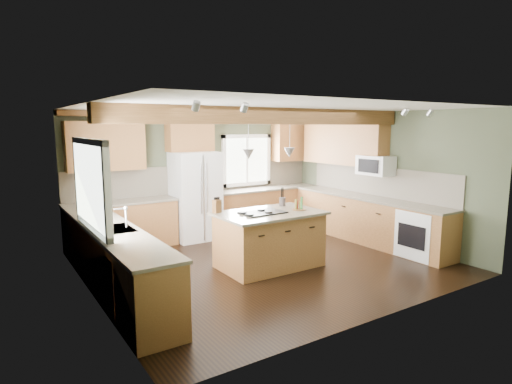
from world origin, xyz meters
TOP-DOWN VIEW (x-y plane):
  - floor at (0.00, 0.00)m, footprint 5.60×5.60m
  - ceiling at (0.00, 0.00)m, footprint 5.60×5.60m
  - wall_back at (0.00, 2.50)m, footprint 5.60×0.00m
  - wall_left at (-2.80, 0.00)m, footprint 0.00×5.00m
  - wall_right at (2.80, 0.00)m, footprint 0.00×5.00m
  - ceiling_beam at (0.00, -0.16)m, footprint 5.55×0.26m
  - soffit_trim at (0.00, 2.40)m, footprint 5.55×0.20m
  - backsplash_back at (0.00, 2.48)m, footprint 5.58×0.03m
  - backsplash_right at (2.78, 0.05)m, footprint 0.03×3.70m
  - base_cab_back_left at (-1.79, 2.20)m, footprint 2.02×0.60m
  - counter_back_left at (-1.79, 2.20)m, footprint 2.06×0.64m
  - base_cab_back_right at (1.49, 2.20)m, footprint 2.62×0.60m
  - counter_back_right at (1.49, 2.20)m, footprint 2.66×0.64m
  - base_cab_left at (-2.50, 0.05)m, footprint 0.60×3.70m
  - counter_left at (-2.50, 0.05)m, footprint 0.64×3.74m
  - base_cab_right at (2.50, 0.05)m, footprint 0.60×3.70m
  - counter_right at (2.50, 0.05)m, footprint 0.64×3.74m
  - upper_cab_back_left at (-1.99, 2.33)m, footprint 1.40×0.35m
  - upper_cab_over_fridge at (-0.30, 2.33)m, footprint 0.96×0.35m
  - upper_cab_right at (2.62, 0.90)m, footprint 0.35×2.20m
  - upper_cab_back_corner at (2.30, 2.33)m, footprint 0.90×0.35m
  - window_left at (-2.78, 0.05)m, footprint 0.04×1.60m
  - window_back at (1.15, 2.48)m, footprint 1.10×0.04m
  - sink at (-2.50, 0.05)m, footprint 0.50×0.65m
  - faucet at (-2.32, 0.05)m, footprint 0.02×0.02m
  - dishwasher at (-2.49, -1.25)m, footprint 0.60×0.60m
  - oven at (2.49, -1.25)m, footprint 0.60×0.72m
  - microwave at (2.58, -0.05)m, footprint 0.40×0.70m
  - pendant_left at (-0.45, -0.16)m, footprint 0.18×0.18m
  - pendant_right at (0.36, -0.16)m, footprint 0.18×0.18m
  - refrigerator at (-0.30, 2.12)m, footprint 0.90×0.74m
  - island at (-0.04, -0.16)m, footprint 1.62×0.99m
  - island_top at (-0.04, -0.16)m, footprint 1.72×1.10m
  - cooktop at (-0.18, -0.16)m, footprint 0.70×0.47m
  - knife_block at (-0.78, 0.27)m, footprint 0.15×0.13m
  - utensil_crock at (0.47, 0.18)m, footprint 0.13×0.13m
  - bottle_tray at (0.48, -0.28)m, footprint 0.26×0.26m

SIDE VIEW (x-z plane):
  - floor at x=0.00m, z-range 0.00..0.00m
  - dishwasher at x=-2.49m, z-range 0.01..0.85m
  - oven at x=2.49m, z-range 0.01..0.85m
  - base_cab_back_left at x=-1.79m, z-range 0.00..0.88m
  - base_cab_back_right at x=1.49m, z-range 0.00..0.88m
  - base_cab_left at x=-2.50m, z-range 0.00..0.88m
  - base_cab_right at x=2.50m, z-range 0.00..0.88m
  - island at x=-0.04m, z-range 0.00..0.88m
  - counter_back_left at x=-1.79m, z-range 0.88..0.92m
  - counter_back_right at x=1.49m, z-range 0.88..0.92m
  - counter_left at x=-2.50m, z-range 0.88..0.92m
  - counter_right at x=2.50m, z-range 0.88..0.92m
  - refrigerator at x=-0.30m, z-range 0.00..1.80m
  - island_top at x=-0.04m, z-range 0.88..0.92m
  - sink at x=-2.50m, z-range 0.89..0.92m
  - cooktop at x=-0.18m, z-range 0.92..0.94m
  - utensil_crock at x=0.47m, z-range 0.92..1.07m
  - bottle_tray at x=0.48m, z-range 0.92..1.13m
  - knife_block at x=-0.78m, z-range 0.92..1.13m
  - faucet at x=-2.32m, z-range 0.91..1.19m
  - backsplash_back at x=0.00m, z-range 0.92..1.50m
  - backsplash_right at x=2.78m, z-range 0.92..1.50m
  - wall_back at x=0.00m, z-range -1.50..4.10m
  - wall_left at x=-2.80m, z-range -1.20..3.80m
  - wall_right at x=2.80m, z-range -1.20..3.80m
  - window_back at x=1.15m, z-range 1.05..2.05m
  - window_left at x=-2.78m, z-range 1.02..2.08m
  - microwave at x=2.58m, z-range 1.36..1.74m
  - pendant_left at x=-0.45m, z-range 1.80..1.96m
  - pendant_right at x=0.36m, z-range 1.80..1.96m
  - upper_cab_back_left at x=-1.99m, z-range 1.50..2.40m
  - upper_cab_right at x=2.62m, z-range 1.50..2.40m
  - upper_cab_back_corner at x=2.30m, z-range 1.50..2.40m
  - upper_cab_over_fridge at x=-0.30m, z-range 1.80..2.50m
  - ceiling_beam at x=0.00m, z-range 2.34..2.60m
  - soffit_trim at x=0.00m, z-range 2.49..2.59m
  - ceiling at x=0.00m, z-range 2.60..2.60m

